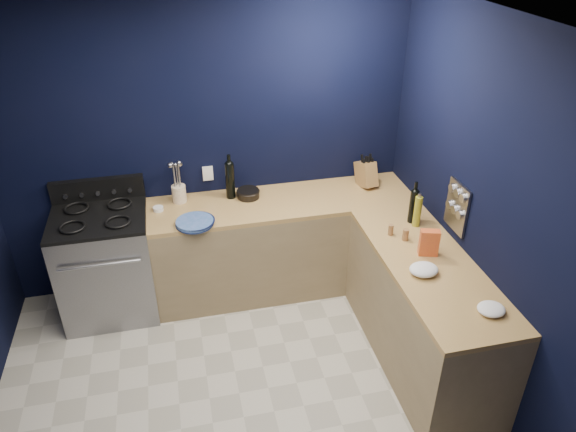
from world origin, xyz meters
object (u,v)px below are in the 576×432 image
object	(u,v)px
gas_range	(107,266)
utensil_crock	(179,194)
knife_block	(366,174)
crouton_bag	(429,243)
plate_stack	(195,223)

from	to	relation	value
gas_range	utensil_crock	bearing A→B (deg)	16.36
utensil_crock	knife_block	world-z (taller)	knife_block
gas_range	utensil_crock	xyz separation A→B (m)	(0.66, 0.20, 0.52)
utensil_crock	crouton_bag	bearing A→B (deg)	-35.16
gas_range	crouton_bag	distance (m)	2.66
gas_range	knife_block	distance (m)	2.40
gas_range	plate_stack	xyz separation A→B (m)	(0.76, -0.22, 0.46)
utensil_crock	crouton_bag	world-z (taller)	crouton_bag
plate_stack	gas_range	bearing A→B (deg)	163.85
plate_stack	utensil_crock	size ratio (longest dim) A/B	1.99
gas_range	plate_stack	world-z (taller)	plate_stack
utensil_crock	knife_block	size ratio (longest dim) A/B	0.68
knife_block	crouton_bag	size ratio (longest dim) A/B	1.10
gas_range	knife_block	xyz separation A→B (m)	(2.33, 0.13, 0.55)
crouton_bag	utensil_crock	bearing A→B (deg)	161.85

